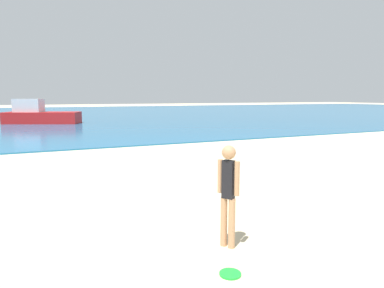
{
  "coord_description": "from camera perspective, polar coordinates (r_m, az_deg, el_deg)",
  "views": [
    {
      "loc": [
        -4.09,
        0.37,
        2.22
      ],
      "look_at": [
        -0.49,
        8.32,
        1.0
      ],
      "focal_mm": 31.98,
      "sensor_mm": 36.0,
      "label": 1
    }
  ],
  "objects": [
    {
      "name": "frisbee",
      "position": [
        4.6,
        6.39,
        -20.73
      ],
      "size": [
        0.28,
        0.28,
        0.03
      ],
      "primitive_type": "cylinder",
      "color": "green",
      "rests_on": "ground"
    },
    {
      "name": "boat_far",
      "position": [
        30.0,
        -24.1,
        4.43
      ],
      "size": [
        6.0,
        3.93,
        1.95
      ],
      "rotation": [
        0.0,
        0.0,
        -0.4
      ],
      "color": "red",
      "rests_on": "water"
    },
    {
      "name": "water",
      "position": [
        44.95,
        -19.25,
        4.72
      ],
      "size": [
        160.0,
        60.0,
        0.06
      ],
      "primitive_type": "cube",
      "color": "#1E6B9E",
      "rests_on": "ground"
    },
    {
      "name": "person_standing",
      "position": [
        5.04,
        6.07,
        -7.66
      ],
      "size": [
        0.22,
        0.31,
        1.52
      ],
      "rotation": [
        0.0,
        0.0,
        5.25
      ],
      "color": "tan",
      "rests_on": "ground"
    }
  ]
}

